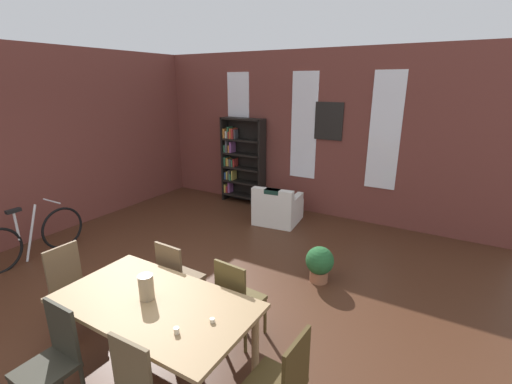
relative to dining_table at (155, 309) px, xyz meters
name	(u,v)px	position (x,y,z in m)	size (l,w,h in m)	color
ground_plane	(147,322)	(-0.65, 0.43, -0.68)	(11.39, 11.39, 0.00)	#472819
back_wall_brick	(305,134)	(-0.65, 4.87, 0.95)	(7.76, 0.12, 3.26)	brown
window_pane_0	(239,122)	(-2.23, 4.80, 1.11)	(0.55, 0.02, 2.12)	white
window_pane_1	(304,126)	(-0.65, 4.80, 1.11)	(0.55, 0.02, 2.12)	white
window_pane_2	(385,132)	(0.93, 4.80, 1.11)	(0.55, 0.02, 2.12)	white
dining_table	(155,309)	(0.00, 0.00, 0.00)	(1.84, 1.00, 0.76)	#96764D
vase_on_table	(146,287)	(-0.09, 0.00, 0.20)	(0.14, 0.14, 0.24)	#998466
tealight_candle_0	(212,320)	(0.63, 0.04, 0.10)	(0.04, 0.04, 0.03)	silver
tealight_candle_1	(148,299)	(-0.05, -0.02, 0.10)	(0.04, 0.04, 0.04)	silver
tealight_candle_2	(176,331)	(0.47, -0.22, 0.11)	(0.04, 0.04, 0.05)	silver
dining_chair_near_left	(53,358)	(-0.41, -0.73, -0.17)	(0.40, 0.40, 0.95)	#2E2C22
dining_chair_far_right	(237,298)	(0.41, 0.73, -0.17)	(0.43, 0.43, 0.95)	#504220
dining_chair_far_left	(177,277)	(-0.42, 0.73, -0.17)	(0.41, 0.41, 0.95)	brown
dining_chair_head_right	(282,383)	(1.29, 0.00, -0.17)	(0.42, 0.42, 0.95)	#403115
dining_chair_head_left	(72,285)	(-1.29, 0.00, -0.17)	(0.41, 0.41, 0.95)	brown
bookshelf_tall	(241,160)	(-2.08, 4.63, 0.30)	(1.01, 0.29, 1.91)	black
armchair_white	(277,209)	(-0.77, 3.91, -0.40)	(0.89, 0.89, 0.75)	white
bicycle_second	(32,238)	(-3.33, 0.64, -0.33)	(0.44, 1.69, 0.90)	black
potted_plant_by_shelf	(320,263)	(0.73, 2.28, -0.40)	(0.39, 0.39, 0.51)	#9E6042
framed_picture	(329,121)	(-0.13, 4.80, 1.24)	(0.56, 0.03, 0.72)	black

